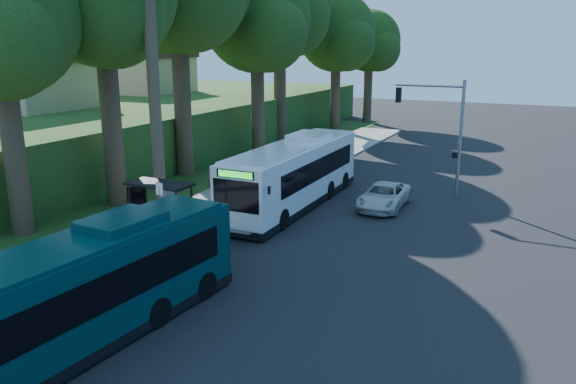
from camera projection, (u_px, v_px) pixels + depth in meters
The scene contains 16 objects.
ground at pixel (318, 236), 27.10m from camera, with size 140.00×140.00×0.00m, color black.
sidewalk at pixel (193, 215), 30.14m from camera, with size 4.50×70.00×0.12m, color gray.
red_curb at pixel (184, 245), 25.69m from camera, with size 0.25×30.00×0.13m, color maroon.
grass_verge at pixel (165, 184), 36.90m from camera, with size 8.00×70.00×0.06m, color #234719.
bus_shelter at pixel (158, 197), 27.19m from camera, with size 3.20×1.51×2.55m.
stop_sign_pole at pixel (161, 207), 24.48m from camera, with size 0.35×0.06×3.17m.
traffic_signal_pole at pixel (444, 124), 33.11m from camera, with size 4.10×0.30×7.00m.
hillside_backdrop at pixel (114, 119), 50.65m from camera, with size 24.00×60.00×8.80m.
tree_0 at pixel (103, 0), 29.42m from camera, with size 8.40×8.00×15.70m.
tree_2 at pixel (258, 24), 43.34m from camera, with size 8.82×8.40×15.12m.
tree_3 at pixel (281, 10), 50.76m from camera, with size 10.08×9.60×17.28m.
tree_4 at pixel (337, 37), 57.27m from camera, with size 8.40×8.00×14.14m.
tree_5 at pixel (370, 44), 64.03m from camera, with size 7.35×7.00×12.86m.
white_bus at pixel (295, 173), 31.79m from camera, with size 2.92×13.06×3.88m.
teal_bus at pixel (78, 292), 16.82m from camera, with size 3.60×12.36×3.63m.
pickup at pixel (384, 196), 31.63m from camera, with size 2.24×4.86×1.35m, color beige.
Camera 1 is at (9.80, -23.77, 8.96)m, focal length 35.00 mm.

